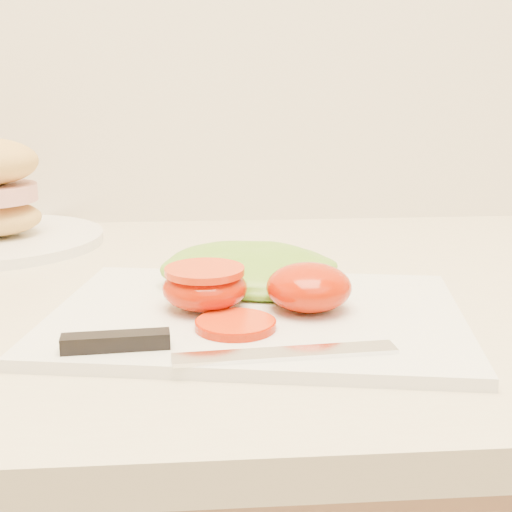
{
  "coord_description": "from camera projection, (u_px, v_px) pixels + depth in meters",
  "views": [
    {
      "loc": [
        -0.68,
        1.0,
        1.13
      ],
      "look_at": [
        -0.63,
        1.58,
        0.99
      ],
      "focal_mm": 50.0,
      "sensor_mm": 36.0,
      "label": 1
    }
  ],
  "objects": [
    {
      "name": "tomato_half_cut",
      "position": [
        205.0,
        286.0,
        0.6
      ],
      "size": [
        0.07,
        0.07,
        0.04
      ],
      "color": "#B21C00",
      "rests_on": "cutting_board"
    },
    {
      "name": "tomato_half_dome",
      "position": [
        309.0,
        287.0,
        0.6
      ],
      "size": [
        0.07,
        0.07,
        0.04
      ],
      "primitive_type": "ellipsoid",
      "color": "#B21C00",
      "rests_on": "cutting_board"
    },
    {
      "name": "lettuce_leaf_0",
      "position": [
        249.0,
        270.0,
        0.67
      ],
      "size": [
        0.18,
        0.13,
        0.03
      ],
      "primitive_type": "ellipsoid",
      "rotation": [
        0.0,
        0.0,
        -0.12
      ],
      "color": "#62A42B",
      "rests_on": "cutting_board"
    },
    {
      "name": "knife",
      "position": [
        182.0,
        346.0,
        0.51
      ],
      "size": [
        0.24,
        0.05,
        0.01
      ],
      "rotation": [
        0.0,
        0.0,
        0.08
      ],
      "color": "silver",
      "rests_on": "cutting_board"
    },
    {
      "name": "tomato_slice_0",
      "position": [
        236.0,
        324.0,
        0.56
      ],
      "size": [
        0.06,
        0.06,
        0.01
      ],
      "primitive_type": "cylinder",
      "color": "#EF3E0A",
      "rests_on": "cutting_board"
    },
    {
      "name": "cutting_board",
      "position": [
        257.0,
        316.0,
        0.6
      ],
      "size": [
        0.38,
        0.3,
        0.01
      ],
      "primitive_type": "cube",
      "rotation": [
        0.0,
        0.0,
        -0.18
      ],
      "color": "silver",
      "rests_on": "counter"
    }
  ]
}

